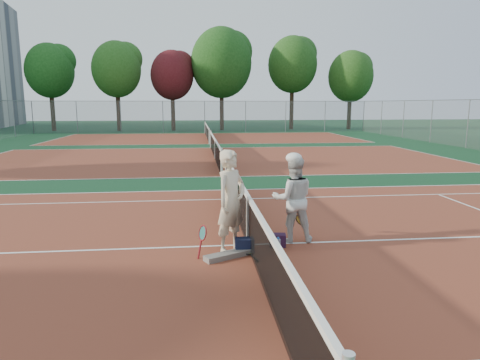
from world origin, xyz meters
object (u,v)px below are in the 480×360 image
(racket_black_held, at_px, (300,227))
(player_a, at_px, (231,202))
(net_main, at_px, (248,220))
(player_b, at_px, (293,199))
(sports_bag_purple, at_px, (278,240))
(racket_red, at_px, (203,242))
(racket_spare, at_px, (248,252))
(water_bottle, at_px, (278,247))
(sports_bag_navy, at_px, (245,246))

(racket_black_held, bearing_deg, player_a, -20.31)
(net_main, distance_m, player_b, 1.02)
(sports_bag_purple, bearing_deg, racket_red, -162.24)
(racket_red, bearing_deg, sports_bag_purple, -12.31)
(player_a, xyz_separation_m, player_b, (1.28, 0.50, -0.09))
(racket_black_held, bearing_deg, net_main, -29.63)
(player_a, distance_m, racket_red, 0.91)
(racket_spare, distance_m, water_bottle, 0.58)
(player_b, bearing_deg, sports_bag_purple, 44.56)
(net_main, xyz_separation_m, player_a, (-0.35, -0.32, 0.45))
(net_main, relative_size, sports_bag_purple, 35.80)
(player_a, bearing_deg, water_bottle, -65.07)
(racket_red, xyz_separation_m, racket_black_held, (2.00, 0.82, -0.03))
(racket_spare, bearing_deg, player_a, 42.38)
(player_b, distance_m, racket_red, 2.07)
(racket_spare, height_order, sports_bag_navy, sports_bag_navy)
(racket_red, xyz_separation_m, racket_spare, (0.83, 0.12, -0.27))
(racket_spare, xyz_separation_m, water_bottle, (0.55, -0.12, 0.12))
(player_b, height_order, racket_red, player_b)
(player_a, relative_size, racket_red, 3.25)
(racket_red, distance_m, racket_spare, 0.88)
(net_main, bearing_deg, racket_spare, -97.04)
(player_b, distance_m, racket_spare, 1.46)
(net_main, xyz_separation_m, water_bottle, (0.49, -0.61, -0.36))
(racket_spare, height_order, water_bottle, water_bottle)
(racket_red, distance_m, sports_bag_purple, 1.54)
(player_b, bearing_deg, racket_spare, 36.67)
(racket_black_held, bearing_deg, racket_red, -17.86)
(racket_red, relative_size, racket_black_held, 1.12)
(sports_bag_navy, bearing_deg, water_bottle, -17.09)
(net_main, height_order, sports_bag_navy, net_main)
(racket_spare, relative_size, sports_bag_navy, 1.72)
(net_main, height_order, sports_bag_purple, net_main)
(net_main, relative_size, racket_red, 18.54)
(sports_bag_navy, bearing_deg, net_main, 75.53)
(net_main, xyz_separation_m, player_b, (0.93, 0.18, 0.36))
(player_b, xyz_separation_m, racket_spare, (-0.99, -0.67, -0.84))
(player_b, bearing_deg, player_a, 23.94)
(player_a, height_order, player_b, player_a)
(player_a, distance_m, racket_spare, 0.99)
(racket_spare, distance_m, sports_bag_purple, 0.73)
(player_a, distance_m, racket_black_held, 1.70)
(racket_red, bearing_deg, water_bottle, -29.98)
(player_a, relative_size, player_b, 1.11)
(player_b, xyz_separation_m, sports_bag_purple, (-0.36, -0.33, -0.74))
(net_main, distance_m, water_bottle, 0.86)
(sports_bag_purple, bearing_deg, player_b, 41.91)
(player_b, relative_size, racket_red, 2.93)
(player_a, relative_size, racket_spare, 3.20)
(player_a, bearing_deg, racket_black_held, -25.99)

